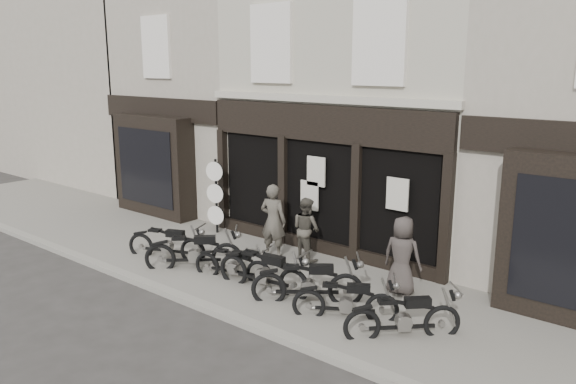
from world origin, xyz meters
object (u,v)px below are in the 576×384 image
Objects in this scene: motorcycle_2 at (234,267)px; motorcycle_4 at (309,286)px; motorcycle_1 at (195,255)px; man_centre at (306,229)px; motorcycle_5 at (346,304)px; advert_sign_post at (216,199)px; motorcycle_3 at (264,275)px; motorcycle_6 at (404,321)px; motorcycle_0 at (168,246)px; man_right at (402,255)px; man_left at (273,221)px.

motorcycle_2 is 0.98× the size of motorcycle_4.
man_centre reaches higher than motorcycle_1.
advert_sign_post is at bearing 128.04° from motorcycle_5.
motorcycle_3 is 1.18× the size of motorcycle_4.
motorcycle_5 is (4.30, 0.03, -0.05)m from motorcycle_1.
man_centre is (1.68, 2.17, 0.47)m from motorcycle_1.
motorcycle_2 is 1.14× the size of motorcycle_6.
motorcycle_0 is at bearing 166.08° from motorcycle_2.
motorcycle_1 is at bearing -66.76° from advert_sign_post.
motorcycle_3 is at bearing 113.81° from man_centre.
advert_sign_post is at bearing -11.71° from man_right.
man_right reaches higher than motorcycle_5.
man_left is at bearing 113.96° from motorcycle_6.
man_left is (-2.34, 1.61, 0.62)m from motorcycle_4.
advert_sign_post reaches higher than motorcycle_1.
motorcycle_0 is at bearing 144.03° from motorcycle_4.
motorcycle_3 reaches higher than motorcycle_6.
motorcycle_2 is 3.71m from advert_sign_post.
man_left is at bearing 118.54° from motorcycle_3.
advert_sign_post is (-0.61, 2.27, 0.70)m from motorcycle_0.
man_right is at bearing 166.07° from man_left.
man_right is at bearing 13.84° from motorcycle_4.
motorcycle_2 is 1.02× the size of man_left.
man_centre is at bearing -14.71° from man_right.
advert_sign_post is at bearing -25.16° from man_left.
motorcycle_6 is at bearing -30.61° from advert_sign_post.
motorcycle_2 is at bearing 84.82° from man_left.
motorcycle_1 is 3.28m from motorcycle_4.
advert_sign_post reaches higher than motorcycle_2.
advert_sign_post is at bearing 142.97° from motorcycle_3.
motorcycle_5 is 0.98× the size of man_left.
man_centre reaches higher than motorcycle_4.
motorcycle_1 is 5.52m from motorcycle_6.
motorcycle_2 is 2.11m from motorcycle_4.
man_left is at bearing -24.71° from advert_sign_post.
man_centre is at bearing 60.82° from motorcycle_2.
motorcycle_6 is at bearing -41.26° from motorcycle_1.
man_right reaches higher than motorcycle_2.
motorcycle_6 is (5.52, 0.03, -0.03)m from motorcycle_1.
motorcycle_1 is at bearing 149.48° from motorcycle_5.
motorcycle_1 is at bearing 14.76° from man_right.
man_right reaches higher than motorcycle_4.
man_right reaches higher than man_centre.
motorcycle_1 is 4.30m from motorcycle_5.
motorcycle_6 reaches higher than motorcycle_2.
man_left is (-1.20, 1.70, 0.62)m from motorcycle_3.
advert_sign_post reaches higher than man_right.
man_centre reaches higher than motorcycle_2.
man_right is 0.74× the size of advert_sign_post.
motorcycle_0 reaches higher than motorcycle_6.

